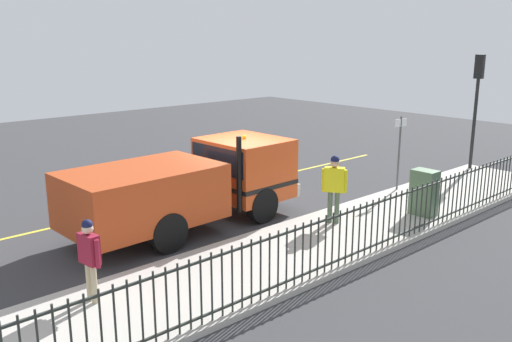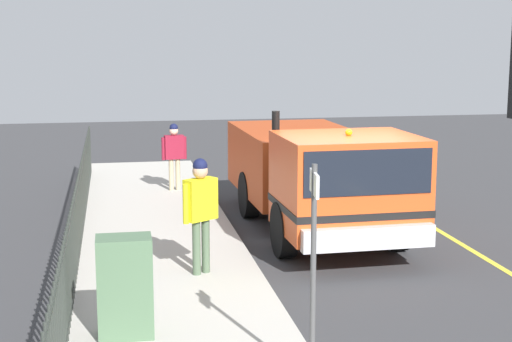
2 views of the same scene
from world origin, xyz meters
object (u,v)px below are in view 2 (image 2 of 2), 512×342
at_px(traffic_cone, 403,211).
at_px(utility_cabinet, 125,287).
at_px(worker_standing, 201,204).
at_px(street_sign, 314,248).
at_px(pedestrian_distant, 174,150).
at_px(work_truck, 319,171).

bearing_deg(traffic_cone, utility_cabinet, 43.15).
bearing_deg(worker_standing, street_sign, -112.29).
relative_size(pedestrian_distant, utility_cabinet, 1.27).
bearing_deg(street_sign, pedestrian_distant, -86.74).
height_order(work_truck, utility_cabinet, work_truck).
distance_m(worker_standing, traffic_cone, 5.35).
bearing_deg(pedestrian_distant, work_truck, 113.10).
height_order(work_truck, street_sign, street_sign).
bearing_deg(work_truck, street_sign, 72.93).
bearing_deg(pedestrian_distant, utility_cabinet, 74.58).
bearing_deg(work_truck, utility_cabinet, 50.94).
bearing_deg(street_sign, worker_standing, -79.70).
distance_m(work_truck, pedestrian_distant, 4.83).
distance_m(utility_cabinet, traffic_cone, 7.70).
relative_size(worker_standing, utility_cabinet, 1.44).
distance_m(worker_standing, pedestrian_distant, 6.69).
bearing_deg(street_sign, traffic_cone, -117.97).
bearing_deg(utility_cabinet, worker_standing, -116.84).
height_order(worker_standing, utility_cabinet, worker_standing).
height_order(utility_cabinet, traffic_cone, utility_cabinet).
bearing_deg(worker_standing, work_truck, 12.02).
bearing_deg(pedestrian_distant, traffic_cone, 131.26).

